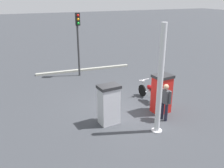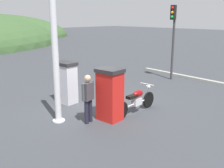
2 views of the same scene
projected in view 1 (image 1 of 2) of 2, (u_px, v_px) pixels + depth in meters
name	position (u px, v px, depth m)	size (l,w,h in m)	color
ground_plane	(130.00, 111.00, 10.72)	(120.00, 120.00, 0.00)	#383A3F
fuel_pump_near	(162.00, 93.00, 10.40)	(0.72, 0.84, 1.70)	red
fuel_pump_far	(109.00, 104.00, 9.49)	(0.66, 0.88, 1.61)	silver
motorcycle_near_pump	(151.00, 93.00, 11.55)	(2.13, 0.56, 0.94)	black
attendant_person	(165.00, 100.00, 9.71)	(0.57, 0.28, 1.55)	#1E1E2D
roadside_traffic_light	(78.00, 34.00, 14.43)	(0.38, 0.24, 3.84)	#38383A
canopy_support_pole	(160.00, 83.00, 8.52)	(0.40, 0.40, 4.02)	silver
road_edge_kerb	(84.00, 70.00, 16.36)	(0.63, 6.30, 0.12)	#9E9E93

